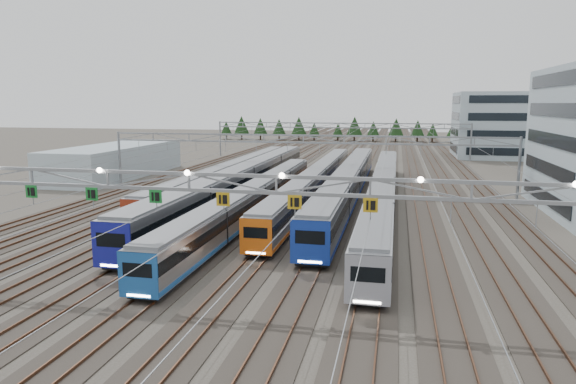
% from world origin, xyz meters
% --- Properties ---
extents(ground, '(400.00, 400.00, 0.00)m').
position_xyz_m(ground, '(0.00, 0.00, 0.00)').
color(ground, '#47423A').
rests_on(ground, ground).
extents(track_bed, '(54.00, 260.00, 5.42)m').
position_xyz_m(track_bed, '(0.00, 100.00, 1.49)').
color(track_bed, '#2D2823').
rests_on(track_bed, ground).
extents(train_a, '(2.53, 59.02, 3.29)m').
position_xyz_m(train_a, '(-11.25, 42.47, 1.89)').
color(train_a, black).
rests_on(train_a, ground).
extents(train_b, '(3.03, 63.55, 3.95)m').
position_xyz_m(train_b, '(-6.75, 33.48, 2.23)').
color(train_b, black).
rests_on(train_b, ground).
extents(train_c, '(2.60, 51.48, 3.38)m').
position_xyz_m(train_c, '(-2.25, 22.79, 1.94)').
color(train_c, black).
rests_on(train_c, ground).
extents(train_d, '(2.62, 60.73, 3.40)m').
position_xyz_m(train_d, '(2.25, 37.47, 1.95)').
color(train_d, black).
rests_on(train_d, ground).
extents(train_e, '(2.97, 59.18, 3.87)m').
position_xyz_m(train_e, '(6.75, 35.12, 2.18)').
color(train_e, black).
rests_on(train_e, ground).
extents(train_f, '(2.72, 64.79, 3.54)m').
position_xyz_m(train_f, '(11.25, 31.19, 2.02)').
color(train_f, black).
rests_on(train_f, ground).
extents(gantry_near, '(56.36, 0.61, 8.08)m').
position_xyz_m(gantry_near, '(-0.05, -0.12, 7.09)').
color(gantry_near, gray).
rests_on(gantry_near, ground).
extents(gantry_mid, '(56.36, 0.36, 8.00)m').
position_xyz_m(gantry_mid, '(0.00, 40.00, 6.39)').
color(gantry_mid, gray).
rests_on(gantry_mid, ground).
extents(gantry_far, '(56.36, 0.36, 8.00)m').
position_xyz_m(gantry_far, '(0.00, 85.00, 6.39)').
color(gantry_far, gray).
rests_on(gantry_far, ground).
extents(depot_bldg_north, '(22.00, 18.00, 14.65)m').
position_xyz_m(depot_bldg_north, '(36.61, 95.05, 7.32)').
color(depot_bldg_north, '#ADC5CF').
rests_on(depot_bldg_north, ground).
extents(west_shed, '(10.00, 30.00, 5.18)m').
position_xyz_m(west_shed, '(-33.65, 48.58, 2.59)').
color(west_shed, '#ADC5CF').
rests_on(west_shed, ground).
extents(treeline, '(100.10, 5.60, 7.02)m').
position_xyz_m(treeline, '(2.25, 138.61, 4.23)').
color(treeline, '#332114').
rests_on(treeline, ground).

